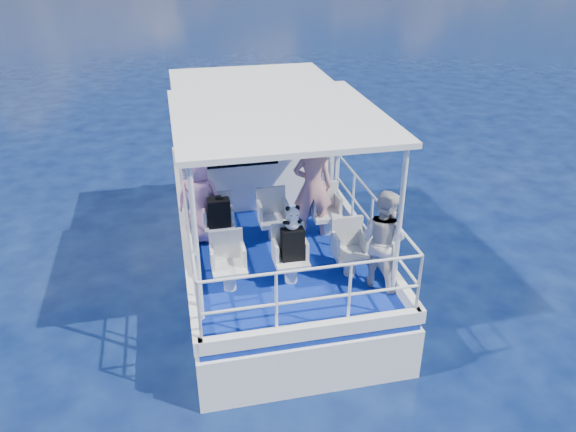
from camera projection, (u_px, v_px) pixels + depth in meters
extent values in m
plane|color=#071137|center=(277.00, 290.00, 9.63)|extent=(2000.00, 2000.00, 0.00)
cube|color=white|center=(266.00, 260.00, 10.50)|extent=(3.00, 7.00, 1.60)
cube|color=#0A2191|center=(265.00, 219.00, 10.11)|extent=(2.90, 6.90, 0.10)
cube|color=white|center=(252.00, 135.00, 10.71)|extent=(2.85, 2.00, 2.20)
cube|color=white|center=(277.00, 116.00, 8.02)|extent=(3.00, 3.20, 0.08)
cylinder|color=white|center=(196.00, 247.00, 6.98)|extent=(0.07, 0.07, 2.20)
cylinder|color=white|center=(399.00, 225.00, 7.50)|extent=(0.07, 0.07, 2.20)
cylinder|color=white|center=(184.00, 162.00, 9.49)|extent=(0.07, 0.07, 2.20)
cylinder|color=white|center=(336.00, 150.00, 10.01)|extent=(0.07, 0.07, 2.20)
cube|color=silver|center=(220.00, 234.00, 9.13)|extent=(0.48, 0.46, 0.38)
cube|color=silver|center=(274.00, 228.00, 9.30)|extent=(0.48, 0.46, 0.38)
cube|color=silver|center=(326.00, 223.00, 9.48)|extent=(0.48, 0.46, 0.38)
cube|color=silver|center=(230.00, 278.00, 8.00)|extent=(0.48, 0.46, 0.38)
cube|color=silver|center=(291.00, 270.00, 8.18)|extent=(0.48, 0.46, 0.38)
cube|color=silver|center=(350.00, 263.00, 8.35)|extent=(0.48, 0.46, 0.38)
imported|color=#EF9AC6|center=(199.00, 199.00, 9.02)|extent=(0.65, 0.55, 1.49)
imported|color=tan|center=(313.00, 187.00, 9.14)|extent=(0.71, 0.54, 1.75)
imported|color=white|center=(383.00, 239.00, 7.88)|extent=(0.89, 0.91, 1.48)
cube|color=black|center=(219.00, 213.00, 8.88)|extent=(0.35, 0.20, 0.46)
cube|color=black|center=(293.00, 244.00, 7.98)|extent=(0.32, 0.18, 0.48)
cube|color=black|center=(218.00, 198.00, 8.78)|extent=(0.09, 0.06, 0.06)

